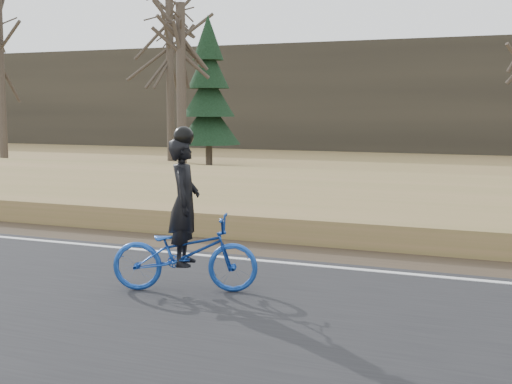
% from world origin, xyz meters
% --- Properties ---
extents(ground, '(120.00, 120.00, 0.00)m').
position_xyz_m(ground, '(0.00, 0.00, 0.00)').
color(ground, '#9A764E').
rests_on(ground, ground).
extents(edge_line, '(120.00, 0.12, 0.01)m').
position_xyz_m(edge_line, '(0.00, 0.20, 0.07)').
color(edge_line, silver).
rests_on(edge_line, road).
extents(shoulder, '(120.00, 1.60, 0.04)m').
position_xyz_m(shoulder, '(0.00, 1.20, 0.02)').
color(shoulder, '#473A2B').
rests_on(shoulder, ground).
extents(embankment, '(120.00, 5.00, 0.44)m').
position_xyz_m(embankment, '(0.00, 4.20, 0.22)').
color(embankment, '#9A764E').
rests_on(embankment, ground).
extents(ballast, '(120.00, 3.00, 0.45)m').
position_xyz_m(ballast, '(0.00, 8.00, 0.23)').
color(ballast, slate).
rests_on(ballast, ground).
extents(railroad, '(120.00, 2.40, 0.29)m').
position_xyz_m(railroad, '(0.00, 8.00, 0.53)').
color(railroad, black).
rests_on(railroad, ballast).
extents(treeline_backdrop, '(120.00, 4.00, 6.00)m').
position_xyz_m(treeline_backdrop, '(0.00, 30.00, 3.00)').
color(treeline_backdrop, '#383328').
rests_on(treeline_backdrop, ground).
extents(cyclist, '(2.01, 1.25, 2.14)m').
position_xyz_m(cyclist, '(3.97, -1.86, 0.73)').
color(cyclist, '#1741A0').
rests_on(cyclist, road).
extents(bare_tree_far_left, '(0.36, 0.36, 8.03)m').
position_xyz_m(bare_tree_far_left, '(-14.24, 14.77, 4.01)').
color(bare_tree_far_left, '#4E4439').
rests_on(bare_tree_far_left, ground).
extents(bare_tree_left, '(0.36, 0.36, 8.49)m').
position_xyz_m(bare_tree_left, '(-7.92, 18.54, 4.25)').
color(bare_tree_left, '#4E4439').
rests_on(bare_tree_left, ground).
extents(bare_tree_near_left, '(0.36, 0.36, 6.30)m').
position_xyz_m(bare_tree_near_left, '(-4.79, 13.92, 3.15)').
color(bare_tree_near_left, '#4E4439').
rests_on(bare_tree_near_left, ground).
extents(conifer, '(2.60, 2.60, 6.13)m').
position_xyz_m(conifer, '(-4.80, 16.20, 2.90)').
color(conifer, '#4E4439').
rests_on(conifer, ground).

